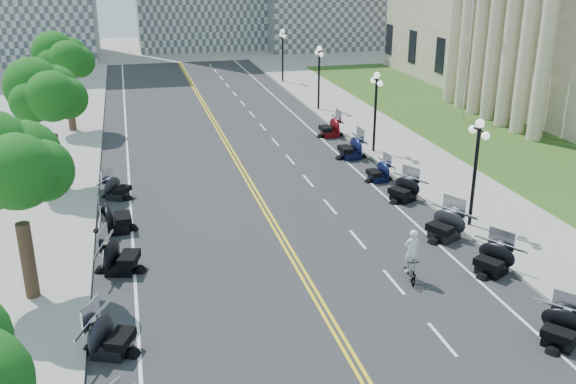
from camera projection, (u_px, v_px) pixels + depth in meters
ground at (313, 292)px, 23.77m from camera, size 160.00×160.00×0.00m
road at (259, 198)px, 32.86m from camera, size 16.00×90.00×0.01m
centerline_yellow_a at (256, 198)px, 32.82m from camera, size 0.12×90.00×0.00m
centerline_yellow_b at (261, 198)px, 32.88m from camera, size 0.12×90.00×0.00m
edge_line_north at (376, 188)px, 34.32m from camera, size 0.12×90.00×0.00m
edge_line_south at (131, 210)px, 31.38m from camera, size 0.12×90.00×0.00m
lane_dash_5 at (442, 339)px, 20.87m from camera, size 0.12×2.00×0.00m
lane_dash_6 at (394, 282)px, 24.50m from camera, size 0.12×2.00×0.00m
lane_dash_7 at (358, 239)px, 28.14m from camera, size 0.12×2.00×0.00m
lane_dash_8 at (330, 207)px, 31.77m from camera, size 0.12×2.00×0.00m
lane_dash_9 at (308, 181)px, 35.40m from camera, size 0.12×2.00×0.00m
lane_dash_10 at (290, 159)px, 39.04m from camera, size 0.12×2.00×0.00m
lane_dash_11 at (275, 142)px, 42.67m from camera, size 0.12×2.00×0.00m
lane_dash_12 at (263, 127)px, 46.30m from camera, size 0.12×2.00×0.00m
lane_dash_13 at (252, 114)px, 49.94m from camera, size 0.12×2.00×0.00m
lane_dash_14 at (243, 103)px, 53.57m from camera, size 0.12×2.00×0.00m
lane_dash_15 at (235, 94)px, 57.20m from camera, size 0.12×2.00×0.00m
lane_dash_16 at (228, 85)px, 60.83m from camera, size 0.12×2.00×0.00m
lane_dash_17 at (221, 78)px, 64.47m from camera, size 0.12×2.00×0.00m
lane_dash_18 at (216, 71)px, 68.10m from camera, size 0.12×2.00×0.00m
lane_dash_19 at (211, 65)px, 71.73m from camera, size 0.12×2.00×0.00m
sidewalk_north at (446, 180)px, 35.24m from camera, size 5.00×90.00×0.15m
sidewalk_south at (42, 216)px, 30.42m from camera, size 5.00×90.00×0.15m
lawn at (484, 135)px, 44.12m from camera, size 9.00×60.00×0.10m
street_lamp_2 at (475, 174)px, 28.47m from camera, size 0.50×1.20×4.90m
street_lamp_3 at (375, 113)px, 39.37m from camera, size 0.50×1.20×4.90m
street_lamp_4 at (319, 78)px, 50.27m from camera, size 0.50×1.20×4.90m
street_lamp_5 at (283, 56)px, 61.17m from camera, size 0.50×1.20×4.90m
flagpole at (468, 54)px, 46.13m from camera, size 1.10×0.20×10.00m
tree_2 at (15, 176)px, 21.63m from camera, size 4.80×4.80×9.20m
tree_3 at (48, 101)px, 32.53m from camera, size 4.80×4.80×9.20m
tree_4 at (65, 64)px, 43.43m from camera, size 4.80×4.80×9.20m
motorcycle_n_4 at (562, 327)px, 20.39m from camera, size 2.61×2.61×1.30m
motorcycle_n_5 at (493, 258)px, 24.96m from camera, size 2.65×2.65×1.36m
motorcycle_n_6 at (445, 223)px, 27.97m from camera, size 2.81×2.81×1.46m
motorcycle_n_7 at (403, 188)px, 32.35m from camera, size 2.64×2.64×1.37m
motorcycle_n_8 at (379, 170)px, 35.15m from camera, size 1.90×1.90×1.23m
motorcycle_n_9 at (351, 147)px, 39.01m from camera, size 2.19×2.19×1.50m
motorcycle_n_10 at (330, 126)px, 43.66m from camera, size 2.14×2.14×1.46m
motorcycle_s_5 at (110, 334)px, 19.90m from camera, size 2.67×2.67×1.42m
motorcycle_s_6 at (120, 254)px, 25.06m from camera, size 2.64×2.64×1.51m
motorcycle_s_7 at (115, 216)px, 28.68m from camera, size 2.33×2.33×1.54m
motorcycle_s_8 at (117, 187)px, 32.64m from camera, size 2.47×2.47×1.26m
bicycle at (411, 268)px, 24.50m from camera, size 0.83×1.71×0.99m
cyclist_rider at (413, 236)px, 24.02m from camera, size 0.64×0.42×1.75m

